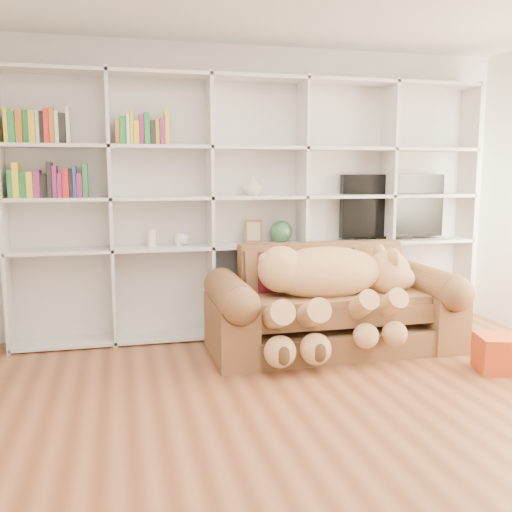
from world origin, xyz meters
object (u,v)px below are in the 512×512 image
object	(u,v)px
sofa	(332,310)
tv	(392,207)
gift_box	(500,353)
teddy_bear	(329,284)

from	to	relation	value
sofa	tv	size ratio (longest dim) A/B	1.96
sofa	tv	world-z (taller)	tv
sofa	gift_box	distance (m)	1.38
sofa	tv	bearing A→B (deg)	37.10
sofa	teddy_bear	distance (m)	0.34
gift_box	tv	bearing A→B (deg)	96.68
sofa	tv	distance (m)	1.39
sofa	teddy_bear	bearing A→B (deg)	-118.67
gift_box	tv	world-z (taller)	tv
gift_box	tv	size ratio (longest dim) A/B	0.32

